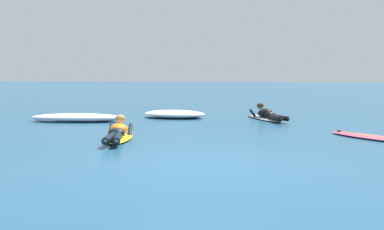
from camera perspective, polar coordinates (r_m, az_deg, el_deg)
ground_plane at (r=17.62m, az=6.09°, el=0.28°), size 120.00×120.00×0.00m
surfer_near at (r=10.52m, az=-8.72°, el=-2.13°), size 1.00×2.57×0.53m
surfer_far at (r=14.99m, az=8.79°, el=-0.03°), size 1.39×2.50×0.54m
drifting_surfboard at (r=11.29m, az=20.09°, el=-2.41°), size 1.78×2.00×0.16m
whitewater_mid_left at (r=14.60m, az=-13.33°, el=-0.33°), size 2.80×1.09×0.25m
whitewater_mid_right at (r=15.41m, az=-2.06°, el=0.08°), size 2.07×1.33×0.25m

